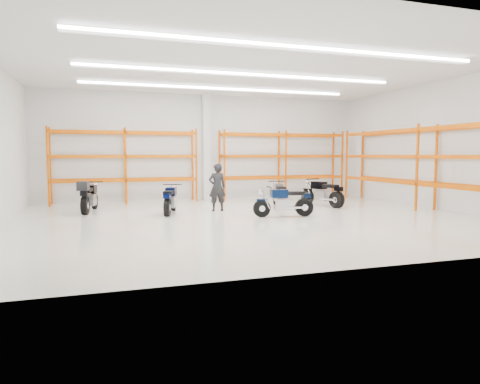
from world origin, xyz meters
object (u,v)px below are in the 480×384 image
object	(u,v)px
motorcycle_main	(286,203)
motorcycle_back_a	(89,197)
motorcycle_back_c	(279,195)
motorcycle_back_b	(170,200)
standing_man	(217,187)
structural_column	(206,147)
motorcycle_back_d	(324,194)

from	to	relation	value
motorcycle_main	motorcycle_back_a	world-z (taller)	motorcycle_back_a
motorcycle_back_a	motorcycle_back_c	xyz separation A→B (m)	(6.72, -0.50, -0.09)
motorcycle_back_b	standing_man	distance (m)	1.71
motorcycle_back_a	structural_column	xyz separation A→B (m)	(4.74, 2.88, 1.73)
standing_man	motorcycle_back_a	bearing A→B (deg)	-11.31
motorcycle_back_b	motorcycle_back_d	bearing A→B (deg)	2.73
motorcycle_back_c	structural_column	bearing A→B (deg)	120.42
motorcycle_back_a	structural_column	distance (m)	5.80
motorcycle_back_b	motorcycle_main	bearing A→B (deg)	-27.24
motorcycle_main	standing_man	bearing A→B (deg)	131.40
motorcycle_main	standing_man	size ratio (longest dim) A/B	1.18
motorcycle_back_b	structural_column	world-z (taller)	structural_column
motorcycle_back_a	motorcycle_back_d	bearing A→B (deg)	-6.02
motorcycle_main	structural_column	distance (m)	6.16
motorcycle_back_c	structural_column	distance (m)	4.32
motorcycle_back_c	motorcycle_back_a	bearing A→B (deg)	175.72
motorcycle_main	motorcycle_back_d	distance (m)	3.15
structural_column	motorcycle_back_d	bearing A→B (deg)	-46.10
standing_man	motorcycle_back_d	bearing A→B (deg)	-177.80
motorcycle_back_c	structural_column	xyz separation A→B (m)	(-1.99, 3.38, 1.81)
motorcycle_back_c	motorcycle_back_d	size ratio (longest dim) A/B	0.94
motorcycle_back_c	standing_man	distance (m)	2.57
motorcycle_back_d	standing_man	size ratio (longest dim) A/B	1.23
motorcycle_back_a	motorcycle_back_b	xyz separation A→B (m)	(2.56, -1.16, -0.08)
motorcycle_back_a	motorcycle_back_b	bearing A→B (deg)	-24.34
motorcycle_back_b	standing_man	bearing A→B (deg)	7.34
motorcycle_main	motorcycle_back_a	size ratio (longest dim) A/B	0.91
motorcycle_main	standing_man	distance (m)	2.63
motorcycle_back_c	motorcycle_back_d	distance (m)	1.68
motorcycle_back_b	structural_column	distance (m)	4.93
motorcycle_back_c	motorcycle_back_d	xyz separation A→B (m)	(1.63, -0.38, 0.04)
motorcycle_back_d	structural_column	size ratio (longest dim) A/B	0.45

